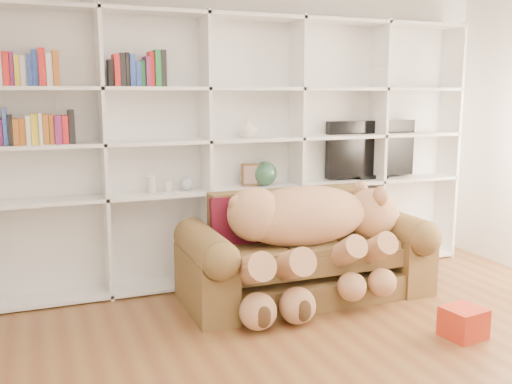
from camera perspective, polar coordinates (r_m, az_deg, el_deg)
name	(u,v)px	position (r m, az deg, el deg)	size (l,w,h in m)	color
wall_back	(245,132)	(5.36, -1.11, 6.00)	(5.00, 0.02, 2.70)	white
bookshelf	(225,139)	(5.16, -3.08, 5.33)	(4.43, 0.35, 2.40)	white
sofa	(304,257)	(4.91, 4.83, -6.53)	(2.08, 0.90, 0.87)	brown
teddy_bear	(309,229)	(4.67, 5.35, -3.70)	(1.68, 0.89, 0.97)	tan
throw_pillow	(236,222)	(4.75, -2.03, -3.05)	(0.41, 0.13, 0.41)	maroon
gift_box	(463,323)	(4.40, 20.03, -12.16)	(0.27, 0.25, 0.21)	red
tv	(371,150)	(5.83, 11.39, 4.14)	(0.98, 0.18, 0.58)	black
picture_frame	(250,175)	(5.21, -0.60, 1.76)	(0.16, 0.03, 0.20)	brown
green_vase	(265,174)	(5.27, 0.89, 1.84)	(0.22, 0.22, 0.22)	#2A5339
figurine_tall	(152,185)	(4.97, -10.40, 0.73)	(0.07, 0.07, 0.14)	beige
figurine_short	(168,186)	(5.01, -8.77, 0.60)	(0.06, 0.06, 0.10)	beige
snow_globe	(187,184)	(5.04, -6.94, 0.84)	(0.11, 0.11, 0.11)	silver
shelf_vase	(248,128)	(5.16, -0.80, 6.43)	(0.17, 0.17, 0.18)	silver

